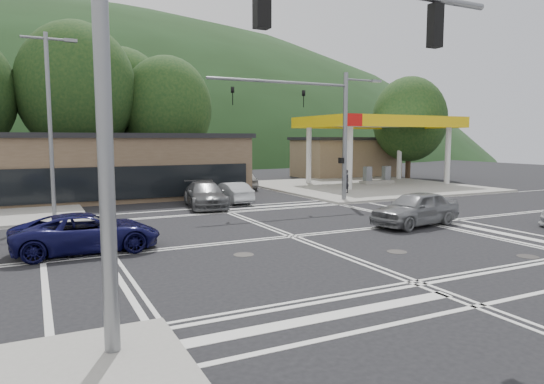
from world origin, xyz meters
name	(u,v)px	position (x,y,z in m)	size (l,w,h in m)	color
ground	(292,236)	(0.00, 0.00, 0.00)	(120.00, 120.00, 0.00)	black
sidewalk_ne	(365,186)	(15.00, 15.00, 0.07)	(16.00, 16.00, 0.15)	gray
gas_station_canopy	(378,126)	(16.99, 15.99, 5.04)	(12.32, 8.34, 5.75)	silver
convenience_store	(345,158)	(20.00, 25.00, 1.90)	(10.00, 6.00, 3.80)	#846B4F
commercial_row	(56,169)	(-8.00, 17.00, 2.00)	(24.00, 8.00, 4.00)	brown
hill_north	(83,158)	(0.00, 90.00, 0.00)	(252.00, 126.00, 140.00)	#1B3317
tree_n_b	(77,89)	(-6.00, 24.00, 7.79)	(9.00, 9.00, 12.98)	#382619
tree_n_c	(166,108)	(1.00, 24.00, 6.49)	(7.60, 7.60, 10.87)	#382619
tree_n_e	(122,103)	(-2.00, 28.00, 7.14)	(8.40, 8.40, 11.98)	#382619
tree_ne	(409,119)	(24.00, 20.00, 5.84)	(7.20, 7.20, 9.99)	#382619
streetlight_nw	(51,116)	(-8.44, 9.00, 5.05)	(2.50, 0.25, 9.00)	slate
signal_mast_ne	(328,120)	(6.95, 8.20, 5.07)	(11.65, 0.30, 8.00)	slate
signal_mast_sw	(204,76)	(-6.39, -8.20, 5.12)	(9.14, 0.28, 8.00)	slate
car_blue_west	(87,232)	(-7.75, 0.84, 0.69)	(2.29, 4.96, 1.38)	#0E0E3E
car_grey_center	(415,208)	(6.23, -0.30, 0.79)	(1.86, 4.62, 1.57)	slate
car_queue_a	(231,193)	(1.55, 10.71, 0.64)	(1.36, 3.90, 1.28)	silver
car_queue_b	(243,180)	(5.50, 18.27, 0.72)	(1.69, 4.21, 1.43)	#B6B6B1
car_northbound	(205,195)	(-0.50, 9.57, 0.73)	(2.05, 5.05, 1.47)	#535658
pedestrian	(345,181)	(10.24, 10.98, 0.98)	(0.60, 0.40, 1.66)	black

